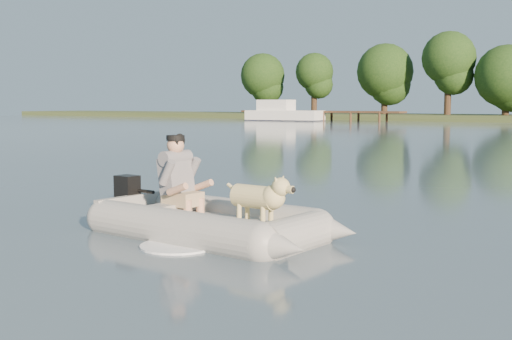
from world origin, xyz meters
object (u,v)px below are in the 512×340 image
Objects in this scene: dock at (319,116)px; dog at (255,201)px; dinghy at (213,191)px; cabin_cruiser at (285,110)px; man at (177,173)px.

dock is 57.93m from dog.
dinghy is at bearing -63.00° from dock.
dog is (0.66, 0.01, -0.08)m from dinghy.
dock reaches higher than dog.
cabin_cruiser is (-2.82, -2.08, 0.56)m from dock.
man is at bearing -180.00° from dog.
dog is at bearing -62.41° from dock.
cabin_cruiser reaches higher than dog.
dinghy is 4.17× the size of man.
dinghy reaches higher than dog.
dog is 57.50m from cabin_cruiser.
dog is (1.37, -0.09, -0.26)m from man.
dock is 57.64m from dinghy.
dog is at bearing 4.57° from dinghy.
cabin_cruiser is (-28.27, 49.18, 0.29)m from man.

